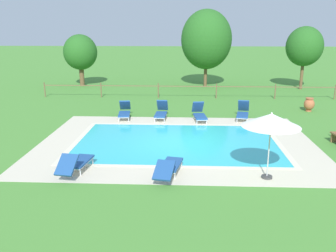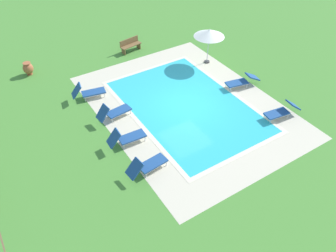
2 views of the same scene
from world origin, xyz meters
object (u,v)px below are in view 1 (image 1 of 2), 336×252
Objects in this scene: tree_centre at (80,52)px; terracotta_urn_near_fence at (309,104)px; sun_lounger_north_mid at (76,163)px; sun_lounger_north_far at (199,114)px; sun_lounger_north_near_steps at (124,112)px; tree_far_west at (206,40)px; sun_lounger_south_near_corner at (243,112)px; tree_west_mid at (304,46)px; sun_lounger_south_mid at (169,166)px; patio_umbrella_open_foreground at (271,120)px; sun_lounger_north_end at (161,112)px.

terracotta_urn_near_fence is at bearing -28.53° from tree_centre.
sun_lounger_north_far is at bearing 58.34° from sun_lounger_north_mid.
tree_far_west is (5.07, 11.28, 3.52)m from sun_lounger_north_near_steps.
sun_lounger_north_far is 2.34× the size of terracotta_urn_near_fence.
sun_lounger_south_near_corner is (6.97, 7.84, 0.02)m from sun_lounger_north_mid.
sun_lounger_north_far is 0.30× the size of tree_far_west.
sun_lounger_north_mid is at bearing -93.09° from sun_lounger_north_near_steps.
tree_centre reaches higher than sun_lounger_north_near_steps.
tree_west_mid is at bearing 58.72° from sun_lounger_south_near_corner.
sun_lounger_north_far reaches higher than sun_lounger_south_mid.
tree_far_west reaches higher than tree_west_mid.
sun_lounger_south_mid is at bearing 179.67° from patio_umbrella_open_foreground.
tree_far_west is at bearing 93.24° from patio_umbrella_open_foreground.
sun_lounger_south_near_corner is 4.83m from terracotta_urn_near_fence.
patio_umbrella_open_foreground is 19.36m from tree_far_west.
sun_lounger_south_near_corner reaches higher than sun_lounger_north_near_steps.
tree_west_mid is at bearing 61.44° from sun_lounger_south_mid.
tree_west_mid is at bearing 70.05° from patio_umbrella_open_foreground.
sun_lounger_north_near_steps is 0.86× the size of patio_umbrella_open_foreground.
sun_lounger_north_mid is 19.76m from tree_centre.
sun_lounger_north_end is at bearing -104.92° from tree_far_west.
sun_lounger_north_near_steps is 1.03× the size of sun_lounger_north_far.
sun_lounger_north_end is 0.88× the size of sun_lounger_south_mid.
sun_lounger_north_far is 14.11m from tree_west_mid.
sun_lounger_north_far is 7.68m from sun_lounger_south_mid.
sun_lounger_north_far is at bearing -128.89° from tree_west_mid.
sun_lounger_north_end is (2.05, -0.04, 0.01)m from sun_lounger_north_near_steps.
sun_lounger_north_mid is 1.08× the size of sun_lounger_north_far.
sun_lounger_north_end is 0.30× the size of tree_far_west.
tree_centre is (-18.31, 0.79, -0.58)m from tree_west_mid.
sun_lounger_south_mid is 3.71m from patio_umbrella_open_foreground.
sun_lounger_north_mid is at bearing -121.66° from sun_lounger_north_far.
sun_lounger_north_end is (-2.10, 0.33, -0.00)m from sun_lounger_north_far.
sun_lounger_north_end is at bearing 95.73° from sun_lounger_south_mid.
patio_umbrella_open_foreground is (-0.39, -8.01, 1.62)m from sun_lounger_south_near_corner.
terracotta_urn_near_fence is at bearing 14.65° from sun_lounger_north_end.
sun_lounger_north_far is at bearing 104.82° from patio_umbrella_open_foreground.
patio_umbrella_open_foreground is at bearing -109.95° from tree_west_mid.
tree_centre is at bearing 129.97° from sun_lounger_north_far.
sun_lounger_south_mid is at bearing -66.36° from tree_centre.
sun_lounger_north_mid is at bearing -106.06° from tree_far_west.
sun_lounger_south_near_corner is at bearing -152.88° from terracotta_urn_near_fence.
tree_far_west reaches higher than terracotta_urn_near_fence.
patio_umbrella_open_foreground is 0.36× the size of tree_far_west.
patio_umbrella_open_foreground reaches higher than sun_lounger_south_mid.
tree_far_west reaches higher than tree_centre.
sun_lounger_north_near_steps is 1.03× the size of sun_lounger_south_near_corner.
sun_lounger_north_far is (4.15, -0.37, 0.01)m from sun_lounger_north_near_steps.
tree_centre reaches higher than sun_lounger_south_mid.
tree_west_mid reaches higher than sun_lounger_north_far.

